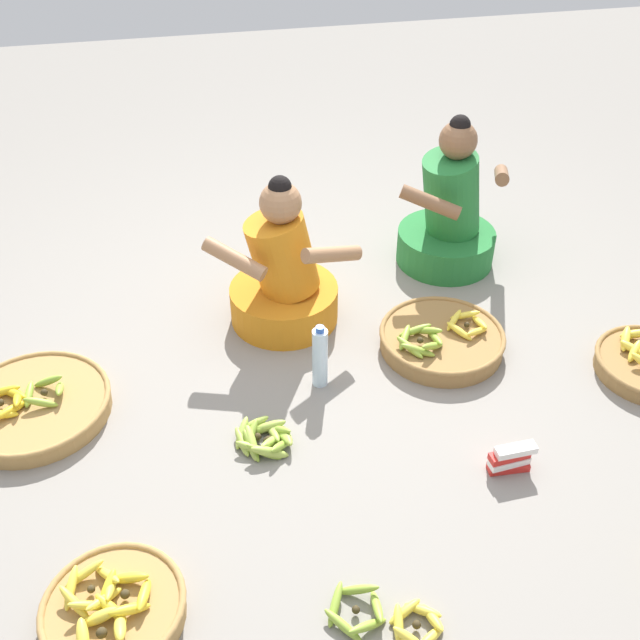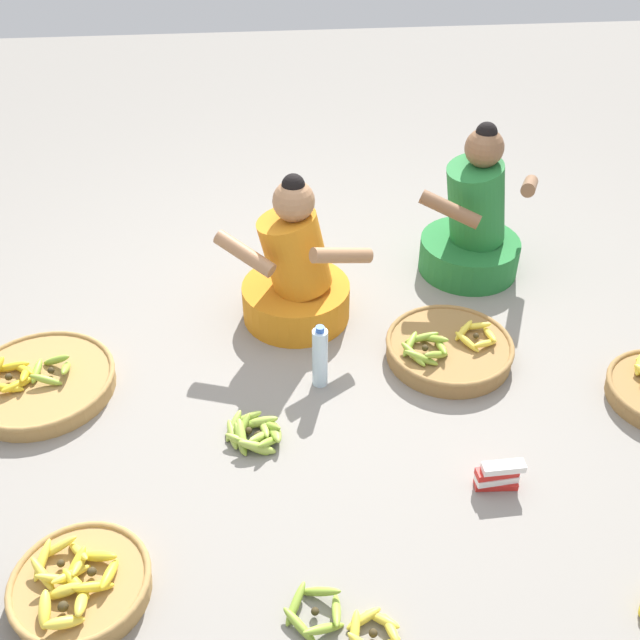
# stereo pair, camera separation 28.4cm
# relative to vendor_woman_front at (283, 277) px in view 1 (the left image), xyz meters

# --- Properties ---
(ground_plane) EXTENTS (10.00, 10.00, 0.00)m
(ground_plane) POSITION_rel_vendor_woman_front_xyz_m (0.07, -0.30, -0.24)
(ground_plane) COLOR gray
(vendor_woman_front) EXTENTS (0.73, 0.52, 0.76)m
(vendor_woman_front) POSITION_rel_vendor_woman_front_xyz_m (0.00, 0.00, 0.00)
(vendor_woman_front) COLOR orange
(vendor_woman_front) RESTS_ON ground
(vendor_woman_behind) EXTENTS (0.70, 0.56, 0.82)m
(vendor_woman_behind) POSITION_rel_vendor_woman_front_xyz_m (0.94, 0.33, 0.02)
(vendor_woman_behind) COLOR #237233
(vendor_woman_behind) RESTS_ON ground
(banana_basket_mid_left) EXTENTS (0.64, 0.64, 0.15)m
(banana_basket_mid_left) POSITION_rel_vendor_woman_front_xyz_m (-1.14, -0.43, -0.19)
(banana_basket_mid_left) COLOR #A87F47
(banana_basket_mid_left) RESTS_ON ground
(banana_basket_back_right) EXTENTS (0.58, 0.58, 0.17)m
(banana_basket_back_right) POSITION_rel_vendor_woman_front_xyz_m (0.67, -0.38, -0.19)
(banana_basket_back_right) COLOR olive
(banana_basket_back_right) RESTS_ON ground
(banana_basket_near_bicycle) EXTENTS (0.46, 0.46, 0.15)m
(banana_basket_near_bicycle) POSITION_rel_vendor_woman_front_xyz_m (-0.80, -1.45, -0.19)
(banana_basket_near_bicycle) COLOR #A87F47
(banana_basket_near_bicycle) RESTS_ON ground
(loose_bananas_mid_right) EXTENTS (0.25, 0.25, 0.09)m
(loose_bananas_mid_right) POSITION_rel_vendor_woman_front_xyz_m (-0.22, -0.80, -0.21)
(loose_bananas_mid_right) COLOR #9EB747
(loose_bananas_mid_right) RESTS_ON ground
(loose_bananas_front_center) EXTENTS (0.38, 0.29, 0.08)m
(loose_bananas_front_center) POSITION_rel_vendor_woman_front_xyz_m (0.05, -1.64, -0.21)
(loose_bananas_front_center) COLOR yellow
(loose_bananas_front_center) RESTS_ON ground
(water_bottle) EXTENTS (0.07, 0.07, 0.31)m
(water_bottle) POSITION_rel_vendor_woman_front_xyz_m (0.07, -0.50, -0.09)
(water_bottle) COLOR silver
(water_bottle) RESTS_ON ground
(packet_carton_stack) EXTENTS (0.18, 0.07, 0.12)m
(packet_carton_stack) POSITION_rel_vendor_woman_front_xyz_m (0.68, -1.13, -0.18)
(packet_carton_stack) COLOR red
(packet_carton_stack) RESTS_ON ground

